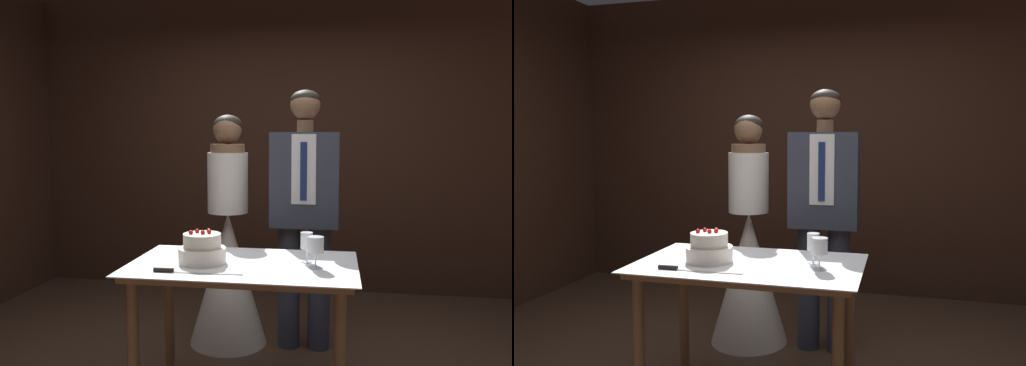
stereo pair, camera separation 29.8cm
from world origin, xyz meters
TOP-DOWN VIEW (x-y plane):
  - wall_back at (0.00, 2.13)m, footprint 5.14×0.12m
  - cake_table at (-0.05, -0.10)m, footprint 1.18×0.72m
  - tiered_cake at (-0.26, -0.13)m, footprint 0.25×0.25m
  - cake_knife at (-0.31, -0.33)m, footprint 0.44×0.03m
  - wine_glass_near at (0.28, -0.03)m, footprint 0.07×0.07m
  - wine_glass_middle at (0.33, -0.14)m, footprint 0.08×0.08m
  - bride at (-0.31, 0.74)m, footprint 0.54×0.54m
  - groom at (0.22, 0.74)m, footprint 0.45×0.25m

SIDE VIEW (x-z plane):
  - bride at x=-0.31m, z-range -0.22..1.38m
  - cake_table at x=-0.05m, z-range 0.28..1.07m
  - cake_knife at x=-0.31m, z-range 0.78..0.81m
  - tiered_cake at x=-0.26m, z-range 0.77..0.95m
  - wine_glass_near at x=0.28m, z-range 0.82..0.98m
  - wine_glass_middle at x=0.33m, z-range 0.82..0.98m
  - groom at x=0.22m, z-range 0.11..1.87m
  - wall_back at x=0.00m, z-range 0.00..2.81m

